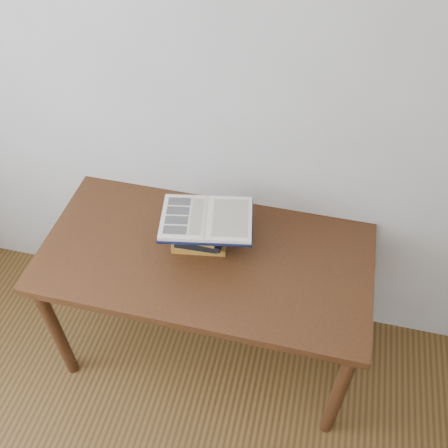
# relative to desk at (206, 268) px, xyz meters

# --- Properties ---
(desk) EXTENTS (1.49, 0.74, 0.80)m
(desk) POSITION_rel_desk_xyz_m (0.00, 0.00, 0.00)
(desk) COLOR #4A2312
(desk) RESTS_ON ground
(book_stack) EXTENTS (0.26, 0.20, 0.16)m
(book_stack) POSITION_rel_desk_xyz_m (-0.05, 0.06, 0.17)
(book_stack) COLOR #BB832A
(book_stack) RESTS_ON desk
(open_book) EXTENTS (0.44, 0.34, 0.03)m
(open_book) POSITION_rel_desk_xyz_m (-0.00, 0.06, 0.27)
(open_book) COLOR black
(open_book) RESTS_ON book_stack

